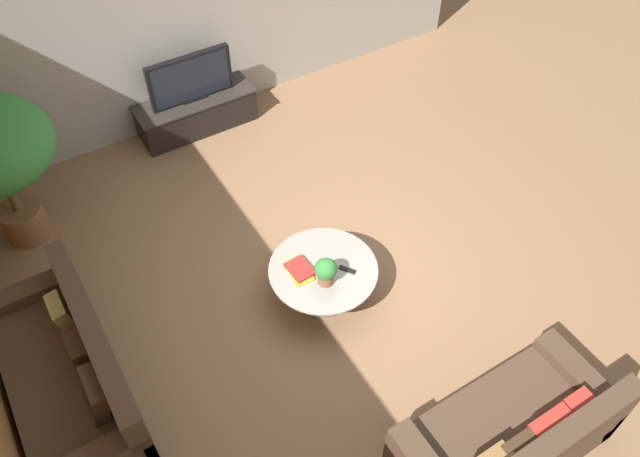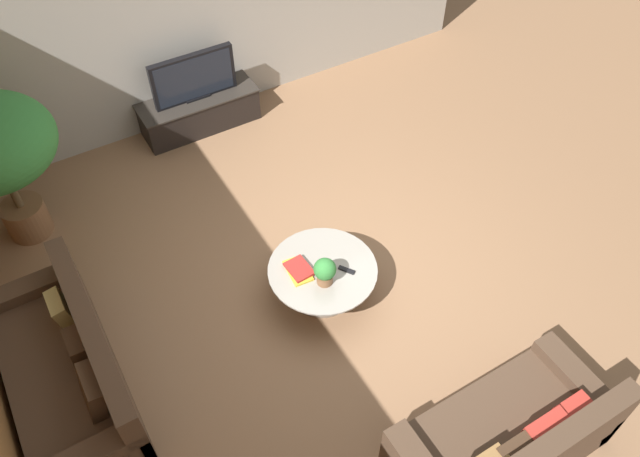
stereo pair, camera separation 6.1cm
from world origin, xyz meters
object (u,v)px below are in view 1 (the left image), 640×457
object	(u,v)px
media_console	(196,112)
coffee_table	(323,277)
couch_by_wall	(71,376)
television	(190,78)
potted_plant_tabletop	(326,271)
couch_near_entry	(509,438)

from	to	relation	value
media_console	coffee_table	size ratio (longest dim) A/B	1.41
coffee_table	couch_by_wall	distance (m)	2.35
coffee_table	media_console	bearing A→B (deg)	89.46
television	couch_by_wall	size ratio (longest dim) A/B	0.52
media_console	potted_plant_tabletop	size ratio (longest dim) A/B	5.02
potted_plant_tabletop	television	bearing A→B (deg)	88.41
coffee_table	couch_by_wall	bearing A→B (deg)	174.83
couch_by_wall	potted_plant_tabletop	xyz separation A→B (m)	(2.28, -0.35, 0.27)
media_console	couch_near_entry	world-z (taller)	couch_near_entry
couch_by_wall	potted_plant_tabletop	world-z (taller)	couch_by_wall
couch_near_entry	potted_plant_tabletop	xyz separation A→B (m)	(-0.46, 1.96, 0.27)
couch_by_wall	media_console	bearing A→B (deg)	139.68
television	couch_near_entry	xyz separation A→B (m)	(0.37, -5.10, -0.43)
television	coffee_table	bearing A→B (deg)	-90.54
media_console	couch_near_entry	xyz separation A→B (m)	(0.37, -5.10, 0.06)
television	coffee_table	size ratio (longest dim) A/B	1.00
coffee_table	couch_near_entry	world-z (taller)	couch_near_entry
media_console	couch_near_entry	size ratio (longest dim) A/B	0.85
coffee_table	couch_near_entry	bearing A→B (deg)	-79.26
coffee_table	potted_plant_tabletop	distance (m)	0.31
television	couch_near_entry	world-z (taller)	television
television	couch_by_wall	world-z (taller)	television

